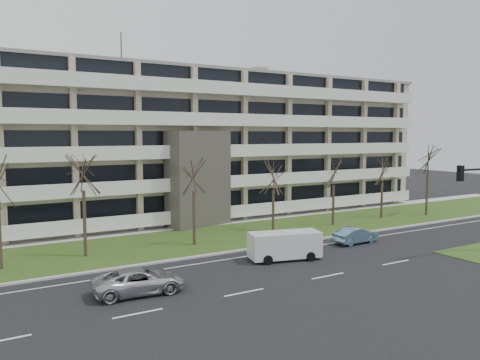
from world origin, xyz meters
TOP-DOWN VIEW (x-y plane):
  - ground at (0.00, 0.00)m, footprint 160.00×160.00m
  - grass_verge at (0.00, 13.00)m, footprint 90.00×10.00m
  - curb at (0.00, 8.00)m, footprint 90.00×0.35m
  - sidewalk at (0.00, 18.50)m, footprint 90.00×2.00m
  - lane_edge_line at (0.00, 6.50)m, footprint 90.00×0.12m
  - apartment_building at (-0.01, 25.32)m, footprint 60.50×15.10m
  - silver_pickup at (-11.00, 2.79)m, footprint 5.16×2.71m
  - blue_sedan at (7.72, 5.59)m, footprint 4.01×1.56m
  - white_van at (0.02, 4.46)m, footprint 5.25×2.97m
  - tree_2 at (-11.83, 12.18)m, footprint 4.23×4.23m
  - tree_3 at (-3.69, 11.48)m, footprint 3.80×3.80m
  - tree_4 at (4.68, 12.78)m, footprint 3.29×3.29m
  - tree_5 at (11.21, 12.18)m, footprint 3.46×3.46m
  - tree_6 at (18.19, 12.60)m, footprint 3.28×3.28m
  - tree_7 at (23.63, 11.33)m, footprint 4.19×4.19m

SIDE VIEW (x-z plane):
  - ground at x=0.00m, z-range 0.00..0.00m
  - lane_edge_line at x=0.00m, z-range 0.00..0.01m
  - grass_verge at x=0.00m, z-range 0.00..0.06m
  - sidewalk at x=0.00m, z-range 0.00..0.08m
  - curb at x=0.00m, z-range 0.00..0.12m
  - blue_sedan at x=7.72m, z-range 0.00..1.30m
  - silver_pickup at x=-11.00m, z-range 0.00..1.39m
  - white_van at x=0.02m, z-range 0.19..2.11m
  - tree_6 at x=18.19m, z-range 1.82..8.38m
  - tree_4 at x=4.68m, z-range 1.82..8.41m
  - tree_5 at x=11.21m, z-range 1.92..8.84m
  - tree_3 at x=-3.69m, z-range 2.11..9.72m
  - tree_7 at x=23.63m, z-range 2.33..10.71m
  - tree_2 at x=-11.83m, z-range 2.35..10.81m
  - apartment_building at x=-0.01m, z-range -1.76..16.99m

